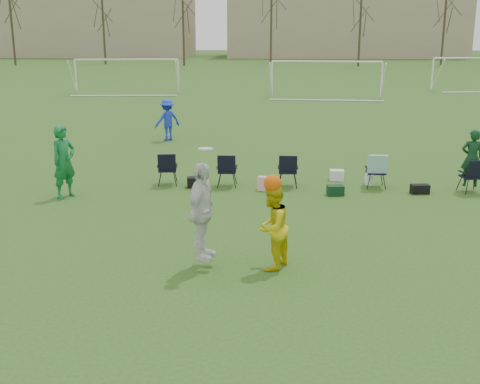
# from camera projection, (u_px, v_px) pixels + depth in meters

# --- Properties ---
(ground) EXTENTS (260.00, 260.00, 0.00)m
(ground) POSITION_uv_depth(u_px,v_px,m) (239.00, 307.00, 9.97)
(ground) COLOR #2A581B
(ground) RESTS_ON ground
(fielder_green_near) EXTENTS (0.79, 0.87, 1.99)m
(fielder_green_near) POSITION_uv_depth(u_px,v_px,m) (64.00, 162.00, 16.26)
(fielder_green_near) COLOR #136D32
(fielder_green_near) RESTS_ON ground
(fielder_blue) EXTENTS (1.27, 1.16, 1.71)m
(fielder_blue) POSITION_uv_depth(u_px,v_px,m) (167.00, 120.00, 24.77)
(fielder_blue) COLOR #1B37CC
(fielder_blue) RESTS_ON ground
(center_contest) EXTENTS (2.13, 1.18, 2.38)m
(center_contest) POSITION_uv_depth(u_px,v_px,m) (235.00, 218.00, 11.34)
(center_contest) COLOR silver
(center_contest) RESTS_ON ground
(sideline_setup) EXTENTS (9.39, 2.07, 1.77)m
(sideline_setup) POSITION_uv_depth(u_px,v_px,m) (331.00, 170.00, 17.35)
(sideline_setup) COLOR #0E361B
(sideline_setup) RESTS_ON ground
(goal_left) EXTENTS (7.39, 0.76, 2.46)m
(goal_left) POSITION_uv_depth(u_px,v_px,m) (127.00, 66.00, 42.79)
(goal_left) COLOR white
(goal_left) RESTS_ON ground
(goal_mid) EXTENTS (7.40, 0.63, 2.46)m
(goal_mid) POSITION_uv_depth(u_px,v_px,m) (327.00, 69.00, 40.09)
(goal_mid) COLOR white
(goal_mid) RESTS_ON ground
(goal_right) EXTENTS (7.35, 1.14, 2.46)m
(goal_right) POSITION_uv_depth(u_px,v_px,m) (480.00, 64.00, 45.22)
(goal_right) COLOR white
(goal_right) RESTS_ON ground
(tree_line) EXTENTS (110.28, 3.28, 11.40)m
(tree_line) POSITION_uv_depth(u_px,v_px,m) (273.00, 24.00, 75.95)
(tree_line) COLOR #382B21
(tree_line) RESTS_ON ground
(building_row) EXTENTS (126.00, 16.00, 13.00)m
(building_row) POSITION_uv_depth(u_px,v_px,m) (312.00, 20.00, 100.56)
(building_row) COLOR tan
(building_row) RESTS_ON ground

